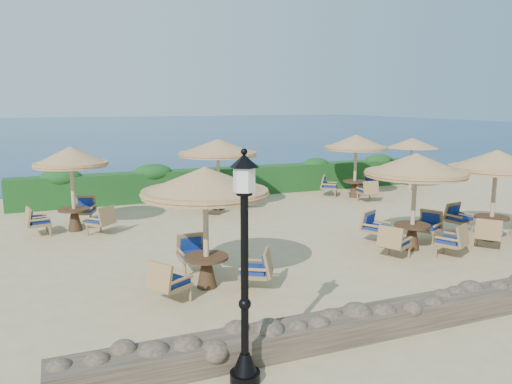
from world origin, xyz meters
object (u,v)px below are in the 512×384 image
(cafe_set_2, at_px, (495,177))
(cafe_set_0, at_px, (205,202))
(extra_parasol, at_px, (412,143))
(cafe_set_5, at_px, (356,153))
(cafe_set_3, at_px, (72,175))
(lamp_post, at_px, (245,280))
(cafe_set_4, at_px, (218,158))
(cafe_set_1, at_px, (415,185))

(cafe_set_2, bearing_deg, cafe_set_0, -176.52)
(extra_parasol, bearing_deg, cafe_set_2, -113.11)
(cafe_set_5, bearing_deg, cafe_set_3, -172.42)
(lamp_post, xyz_separation_m, cafe_set_0, (0.56, 3.83, 0.34))
(cafe_set_4, bearing_deg, cafe_set_3, -165.66)
(cafe_set_3, distance_m, cafe_set_5, 11.36)
(cafe_set_0, xyz_separation_m, cafe_set_2, (8.78, 0.53, -0.02))
(cafe_set_1, xyz_separation_m, cafe_set_2, (2.77, -0.10, 0.07))
(extra_parasol, relative_size, cafe_set_1, 0.86)
(extra_parasol, distance_m, cafe_set_5, 3.28)
(cafe_set_4, bearing_deg, cafe_set_5, 1.70)
(cafe_set_1, bearing_deg, extra_parasol, 51.34)
(cafe_set_0, xyz_separation_m, cafe_set_4, (2.70, 7.57, 0.05))
(lamp_post, relative_size, cafe_set_0, 1.19)
(cafe_set_2, bearing_deg, cafe_set_5, 89.87)
(lamp_post, xyz_separation_m, cafe_set_1, (6.57, 4.47, 0.25))
(cafe_set_1, bearing_deg, cafe_set_3, 146.45)
(cafe_set_1, height_order, cafe_set_5, same)
(cafe_set_1, height_order, cafe_set_4, same)
(lamp_post, distance_m, cafe_set_5, 14.90)
(cafe_set_2, xyz_separation_m, cafe_set_5, (0.02, 7.22, 0.00))
(cafe_set_3, bearing_deg, lamp_post, -79.32)
(cafe_set_1, bearing_deg, cafe_set_0, -173.97)
(cafe_set_0, height_order, cafe_set_1, same)
(cafe_set_1, distance_m, cafe_set_4, 7.69)
(lamp_post, height_order, cafe_set_2, lamp_post)
(cafe_set_0, distance_m, cafe_set_2, 8.80)
(cafe_set_0, height_order, cafe_set_5, same)
(cafe_set_0, bearing_deg, extra_parasol, 34.15)
(cafe_set_5, bearing_deg, lamp_post, -128.93)
(lamp_post, xyz_separation_m, cafe_set_2, (9.34, 4.37, 0.32))
(lamp_post, relative_size, extra_parasol, 1.38)
(lamp_post, relative_size, cafe_set_3, 1.22)
(cafe_set_2, relative_size, cafe_set_5, 1.00)
(cafe_set_1, bearing_deg, cafe_set_4, 115.57)
(cafe_set_2, relative_size, cafe_set_4, 0.94)
(cafe_set_2, bearing_deg, extra_parasol, 66.89)
(cafe_set_5, bearing_deg, extra_parasol, 7.26)
(cafe_set_3, xyz_separation_m, cafe_set_5, (11.26, 1.50, 0.12))
(extra_parasol, height_order, cafe_set_3, cafe_set_3)
(cafe_set_0, bearing_deg, cafe_set_2, 3.48)
(lamp_post, distance_m, cafe_set_3, 10.27)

